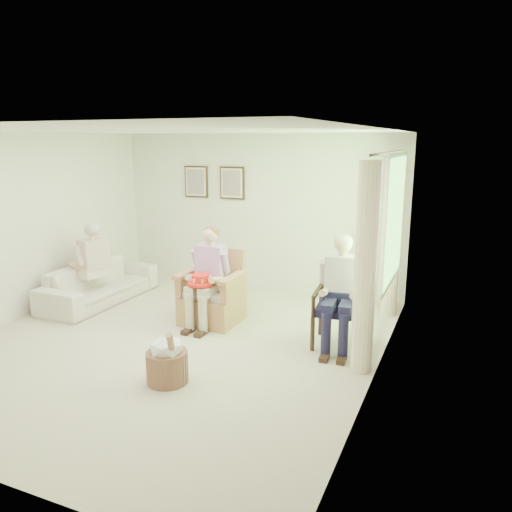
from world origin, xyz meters
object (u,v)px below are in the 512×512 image
wicker_armchair (213,299)px  wood_armchair (342,302)px  person_wicker (208,270)px  sofa (100,283)px  person_sofa (90,260)px  red_hat (201,281)px  hatbox (167,360)px  person_dark (340,285)px

wicker_armchair → wood_armchair: bearing=-1.3°
person_wicker → sofa: bearing=174.5°
person_wicker → person_sofa: (-2.06, 0.05, -0.06)m
person_wicker → red_hat: (-0.00, -0.21, -0.10)m
person_wicker → person_sofa: size_ratio=1.06×
person_sofa → sofa: bearing=-166.1°
person_sofa → person_wicker: bearing=102.6°
wicker_armchair → person_sofa: person_sofa is taller
person_wicker → red_hat: person_wicker is taller
wood_armchair → red_hat: 1.87m
hatbox → person_wicker: bearing=103.7°
sofa → hatbox: size_ratio=3.16×
person_wicker → person_dark: (1.84, -0.08, 0.03)m
wicker_armchair → sofa: 2.07m
red_hat → wood_armchair: bearing=9.0°
wicker_armchair → person_dark: 1.91m
wood_armchair → person_dark: 0.31m
person_wicker → person_dark: bearing=-2.2°
person_sofa → hatbox: (2.47, -1.72, -0.46)m
wood_armchair → person_dark: person_dark is taller
person_sofa → wood_armchair: bearing=104.4°
sofa → person_sofa: person_sofa is taller
wicker_armchair → hatbox: wicker_armchair is taller
wicker_armchair → hatbox: 1.86m
wicker_armchair → person_wicker: (-0.00, -0.13, 0.46)m
wicker_armchair → person_dark: bearing=-6.3°
wood_armchair → person_sofa: size_ratio=0.77×
red_hat → person_dark: bearing=4.0°
person_wicker → red_hat: size_ratio=3.75×
wicker_armchair → sofa: wicker_armchair is taller
wicker_armchair → sofa: (-2.06, 0.08, -0.02)m
wood_armchair → person_dark: size_ratio=0.71×
hatbox → person_dark: bearing=48.2°
sofa → person_wicker: size_ratio=1.53×
wood_armchair → person_wicker: person_wicker is taller
person_sofa → wicker_armchair: bearing=106.3°
wood_armchair → person_dark: (0.00, -0.16, 0.27)m
person_wicker → hatbox: person_wicker is taller
wood_armchair → person_sofa: bearing=174.9°
sofa → hatbox: bearing=-127.4°
person_sofa → red_hat: (2.06, -0.26, -0.03)m
sofa → person_dark: person_dark is taller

